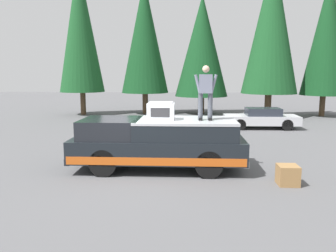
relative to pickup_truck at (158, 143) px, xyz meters
name	(u,v)px	position (x,y,z in m)	size (l,w,h in m)	color
ground_plane	(144,173)	(-0.48, 0.41, -0.87)	(90.00, 90.00, 0.00)	#565659
pickup_truck	(158,143)	(0.00, 0.00, 0.00)	(2.01, 5.54, 1.65)	black
compressor_unit	(161,111)	(-0.10, -0.10, 1.05)	(0.65, 0.84, 0.56)	silver
person_on_truck_bed	(206,91)	(-0.15, -1.49, 1.68)	(0.29, 0.72, 1.69)	#4C515B
parked_car_silver	(261,118)	(8.59, -5.16, -0.29)	(1.64, 4.10, 1.16)	silver
wooden_crate	(288,175)	(-1.38, -3.76, -0.59)	(0.56, 0.56, 0.56)	olive
conifer_far_left	(327,34)	(14.41, -10.78, 4.94)	(3.27, 3.27, 10.11)	#4C3826
conifer_left	(271,24)	(13.64, -6.69, 5.53)	(3.85, 3.85, 11.14)	#4C3826
conifer_center_left	(202,46)	(15.52, -2.05, 4.24)	(4.00, 4.00, 8.89)	#4C3826
conifer_center_right	(145,37)	(15.22, 2.25, 4.94)	(3.54, 3.54, 10.02)	#4C3826
conifer_right	(80,27)	(14.36, 6.85, 5.56)	(3.27, 3.27, 11.17)	#4C3826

